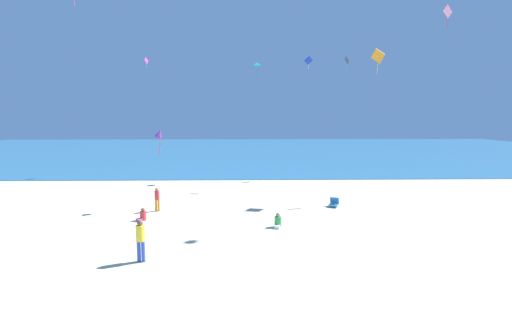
{
  "coord_description": "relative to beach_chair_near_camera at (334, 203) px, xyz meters",
  "views": [
    {
      "loc": [
        -0.38,
        -9.29,
        5.63
      ],
      "look_at": [
        0.0,
        7.25,
        3.68
      ],
      "focal_mm": 25.56,
      "sensor_mm": 36.0,
      "label": 1
    }
  ],
  "objects": [
    {
      "name": "ground_plane",
      "position": [
        -5.07,
        -3.13,
        -0.24
      ],
      "size": [
        120.0,
        120.0,
        0.0
      ],
      "primitive_type": "plane",
      "color": "beige"
    },
    {
      "name": "ocean_water",
      "position": [
        -5.07,
        39.86,
        -0.22
      ],
      "size": [
        120.0,
        60.0,
        0.05
      ],
      "primitive_type": "cube",
      "color": "teal",
      "rests_on": "ground_plane"
    },
    {
      "name": "beach_chair_near_camera",
      "position": [
        0.0,
        0.0,
        0.0
      ],
      "size": [
        0.78,
        0.85,
        0.58
      ],
      "rotation": [
        0.0,
        0.0,
        4.29
      ],
      "color": "#2370B2",
      "rests_on": "ground_plane"
    },
    {
      "name": "person_0",
      "position": [
        -11.22,
        -2.83,
        0.01
      ],
      "size": [
        0.59,
        0.59,
        0.69
      ],
      "rotation": [
        0.0,
        0.0,
        3.95
      ],
      "color": "red",
      "rests_on": "ground_plane"
    },
    {
      "name": "person_1",
      "position": [
        -10.89,
        -0.86,
        0.59
      ],
      "size": [
        0.29,
        0.29,
        1.43
      ],
      "rotation": [
        0.0,
        0.0,
        1.57
      ],
      "color": "orange",
      "rests_on": "ground_plane"
    },
    {
      "name": "person_2",
      "position": [
        -3.91,
        -4.22,
        0.03
      ],
      "size": [
        0.44,
        0.65,
        0.75
      ],
      "rotation": [
        0.0,
        0.0,
        4.48
      ],
      "color": "green",
      "rests_on": "ground_plane"
    },
    {
      "name": "person_4",
      "position": [
        -9.63,
        -8.6,
        0.72
      ],
      "size": [
        0.4,
        0.4,
        1.67
      ],
      "rotation": [
        0.0,
        0.0,
        4.48
      ],
      "color": "blue",
      "rests_on": "ground_plane"
    },
    {
      "name": "kite_blue",
      "position": [
        -0.49,
        7.79,
        9.96
      ],
      "size": [
        0.71,
        0.36,
        1.1
      ],
      "rotation": [
        0.0,
        0.0,
        5.57
      ],
      "color": "blue"
    },
    {
      "name": "kite_purple",
      "position": [
        -10.84,
        -0.04,
        4.41
      ],
      "size": [
        0.72,
        0.71,
        1.68
      ],
      "rotation": [
        0.0,
        0.0,
        3.98
      ],
      "color": "purple"
    },
    {
      "name": "kite_teal",
      "position": [
        -4.55,
        11.21,
        10.16
      ],
      "size": [
        0.9,
        0.88,
        1.4
      ],
      "rotation": [
        0.0,
        0.0,
        3.84
      ],
      "color": "#1EADAD"
    },
    {
      "name": "kite_pink",
      "position": [
        8.84,
        4.26,
        12.87
      ],
      "size": [
        0.93,
        0.5,
        1.74
      ],
      "rotation": [
        0.0,
        0.0,
        0.37
      ],
      "color": "pink"
    },
    {
      "name": "kite_black",
      "position": [
        4.03,
        12.87,
        10.71
      ],
      "size": [
        0.55,
        0.56,
        1.8
      ],
      "rotation": [
        0.0,
        0.0,
        0.48
      ],
      "color": "black"
    },
    {
      "name": "kite_magenta",
      "position": [
        -15.45,
        14.65,
        10.93
      ],
      "size": [
        0.24,
        0.68,
        1.07
      ],
      "rotation": [
        0.0,
        0.0,
        4.65
      ],
      "color": "#DB3DA8"
    },
    {
      "name": "kite_orange",
      "position": [
        3.44,
        2.83,
        9.5
      ],
      "size": [
        0.67,
        0.88,
        1.68
      ],
      "rotation": [
        0.0,
        0.0,
        1.84
      ],
      "color": "orange"
    }
  ]
}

